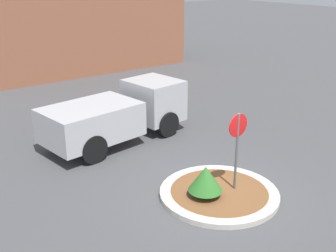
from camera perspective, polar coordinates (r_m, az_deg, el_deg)
name	(u,v)px	position (r m, az deg, el deg)	size (l,w,h in m)	color
ground_plane	(219,196)	(12.36, 6.91, -9.36)	(120.00, 120.00, 0.00)	#474749
traffic_island	(219,193)	(12.32, 6.92, -9.05)	(3.42, 3.42, 0.16)	#BCB7AD
stop_sign	(237,139)	(11.82, 9.37, -1.80)	(0.67, 0.07, 2.45)	#4C4C51
island_shrub	(206,179)	(11.74, 5.10, -7.10)	(0.96, 0.96, 0.90)	brown
utility_truck	(118,113)	(15.73, -6.79, 1.70)	(5.77, 2.80, 2.03)	#B2B2B7
storefront_building	(73,12)	(28.37, -12.69, 14.82)	(13.28, 6.07, 7.07)	#93563D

